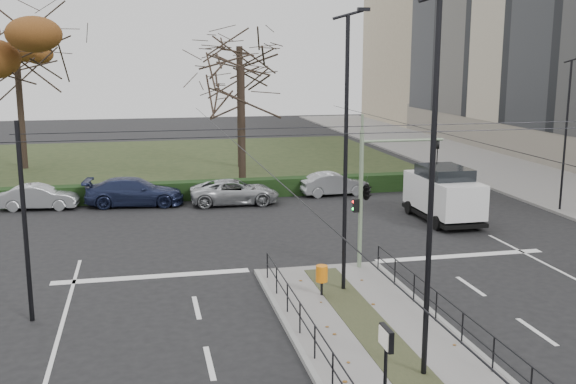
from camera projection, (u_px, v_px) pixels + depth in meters
name	position (u px, v px, depth m)	size (l,w,h in m)	color
ground	(359.00, 319.00, 20.27)	(140.00, 140.00, 0.00)	black
median_island	(388.00, 352.00, 17.87)	(4.40, 15.00, 0.14)	slate
sidewalk_east	(512.00, 173.00, 45.10)	(8.00, 90.00, 0.14)	slate
park	(145.00, 163.00, 49.64)	(38.00, 26.00, 0.10)	#222E17
hedge	(147.00, 192.00, 36.72)	(38.00, 1.00, 1.00)	black
median_railing	(391.00, 321.00, 17.59)	(4.14, 13.24, 0.92)	black
catenary	(345.00, 197.00, 21.15)	(20.00, 34.00, 6.00)	black
traffic_light	(369.00, 189.00, 24.35)	(3.44, 1.94, 5.04)	gray
litter_bin	(322.00, 274.00, 21.79)	(0.39, 0.39, 0.99)	black
info_panel	(386.00, 350.00, 13.66)	(0.13, 0.59, 2.27)	black
streetlamp_median_near	(432.00, 187.00, 15.56)	(0.77, 0.16, 9.17)	black
streetlamp_median_far	(346.00, 152.00, 21.58)	(0.76, 0.16, 9.12)	black
streetlamp_sidewalk	(566.00, 133.00, 33.49)	(0.64, 0.13, 7.64)	black
parked_car_second	(39.00, 197.00, 34.77)	(1.36, 3.90, 1.28)	#9B9EA2
parked_car_third	(134.00, 192.00, 35.59)	(2.09, 5.13, 1.49)	#1C2342
parked_car_fourth	(235.00, 192.00, 35.98)	(2.19, 4.75, 1.32)	#9B9EA2
white_van	(443.00, 193.00, 32.19)	(2.31, 5.06, 2.64)	silver
rust_tree	(15.00, 38.00, 45.31)	(10.64, 10.64, 11.72)	black
bare_tree_center	(239.00, 55.00, 46.11)	(5.99, 5.99, 11.11)	black
bare_tree_near	(241.00, 76.00, 39.69)	(6.39, 6.39, 9.42)	black
parked_car_fifth	(334.00, 184.00, 38.31)	(1.37, 3.94, 1.30)	#9B9EA2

